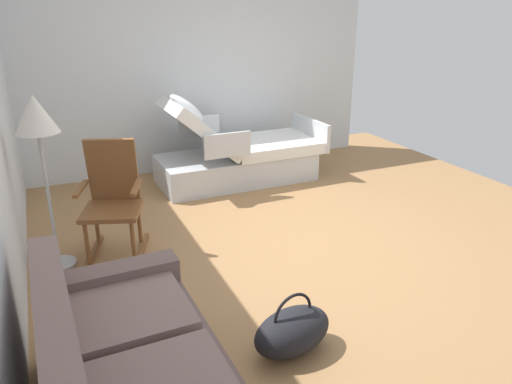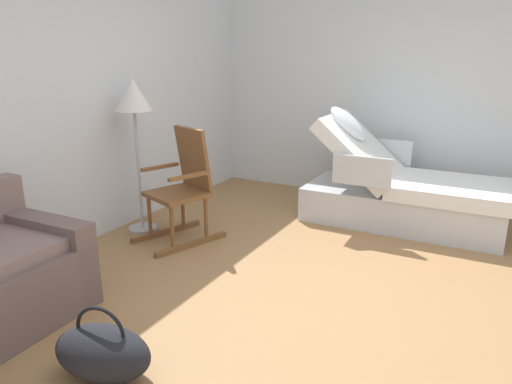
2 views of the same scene
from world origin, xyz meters
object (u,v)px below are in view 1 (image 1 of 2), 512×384
(couch, at_px, (133,383))
(duffel_bag, at_px, (292,331))
(hospital_bed, at_px, (237,156))
(rocking_chair, at_px, (113,202))
(floor_lamp, at_px, (37,127))

(couch, bearing_deg, duffel_bag, -77.93)
(hospital_bed, xyz_separation_m, rocking_chair, (-1.40, 1.73, 0.18))
(floor_lamp, bearing_deg, rocking_chair, -87.03)
(rocking_chair, height_order, floor_lamp, floor_lamp)
(couch, height_order, floor_lamp, floor_lamp)
(duffel_bag, bearing_deg, hospital_bed, -15.80)
(floor_lamp, distance_m, duffel_bag, 2.48)
(hospital_bed, height_order, floor_lamp, floor_lamp)
(couch, distance_m, duffel_bag, 1.08)
(floor_lamp, height_order, duffel_bag, floor_lamp)
(hospital_bed, height_order, rocking_chair, hospital_bed)
(hospital_bed, bearing_deg, rocking_chair, 128.97)
(couch, bearing_deg, hospital_bed, -29.59)
(rocking_chair, height_order, duffel_bag, rocking_chair)
(floor_lamp, bearing_deg, hospital_bed, -57.47)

